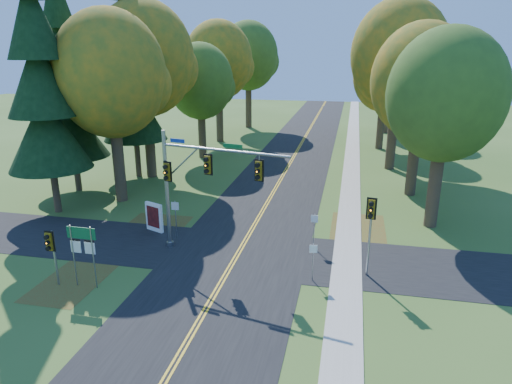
% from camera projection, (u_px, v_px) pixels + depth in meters
% --- Properties ---
extents(ground, '(160.00, 160.00, 0.00)m').
position_uv_depth(ground, '(230.00, 268.00, 24.67)').
color(ground, '#32511C').
rests_on(ground, ground).
extents(road_main, '(8.00, 160.00, 0.02)m').
position_uv_depth(road_main, '(230.00, 268.00, 24.67)').
color(road_main, black).
rests_on(road_main, ground).
extents(road_cross, '(60.00, 6.00, 0.02)m').
position_uv_depth(road_cross, '(239.00, 252.00, 26.53)').
color(road_cross, black).
rests_on(road_cross, ground).
extents(centerline_left, '(0.10, 160.00, 0.01)m').
position_uv_depth(centerline_left, '(228.00, 268.00, 24.68)').
color(centerline_left, gold).
rests_on(centerline_left, road_main).
extents(centerline_right, '(0.10, 160.00, 0.01)m').
position_uv_depth(centerline_right, '(231.00, 268.00, 24.64)').
color(centerline_right, gold).
rests_on(centerline_right, road_main).
extents(sidewalk_east, '(1.60, 160.00, 0.06)m').
position_uv_depth(sidewalk_east, '(346.00, 279.00, 23.44)').
color(sidewalk_east, '#9E998E').
rests_on(sidewalk_east, ground).
extents(leaf_patch_w_near, '(4.00, 6.00, 0.00)m').
position_uv_depth(leaf_patch_w_near, '(149.00, 231.00, 29.68)').
color(leaf_patch_w_near, brown).
rests_on(leaf_patch_w_near, ground).
extents(leaf_patch_e, '(3.50, 8.00, 0.00)m').
position_uv_depth(leaf_patch_e, '(358.00, 235.00, 28.91)').
color(leaf_patch_e, brown).
rests_on(leaf_patch_e, ground).
extents(leaf_patch_w_far, '(3.00, 5.00, 0.00)m').
position_uv_depth(leaf_patch_w_far, '(73.00, 280.00, 23.36)').
color(leaf_patch_w_far, brown).
rests_on(leaf_patch_w_far, ground).
extents(tree_w_a, '(8.00, 8.00, 14.15)m').
position_uv_depth(tree_w_a, '(112.00, 75.00, 32.71)').
color(tree_w_a, '#38281C').
rests_on(tree_w_a, ground).
extents(tree_e_a, '(7.20, 7.20, 12.73)m').
position_uv_depth(tree_e_a, '(447.00, 96.00, 27.95)').
color(tree_e_a, '#38281C').
rests_on(tree_e_a, ground).
extents(tree_w_b, '(8.60, 8.60, 15.38)m').
position_uv_depth(tree_w_b, '(145.00, 59.00, 38.99)').
color(tree_w_b, '#38281C').
rests_on(tree_w_b, ground).
extents(tree_e_b, '(7.60, 7.60, 13.33)m').
position_uv_depth(tree_e_b, '(422.00, 82.00, 34.29)').
color(tree_e_b, '#38281C').
rests_on(tree_e_b, ground).
extents(tree_w_c, '(6.80, 6.80, 11.91)m').
position_uv_depth(tree_w_c, '(201.00, 82.00, 46.92)').
color(tree_w_c, '#38281C').
rests_on(tree_w_c, ground).
extents(tree_e_c, '(8.80, 8.80, 15.79)m').
position_uv_depth(tree_e_c, '(400.00, 55.00, 41.52)').
color(tree_e_c, '#38281C').
rests_on(tree_e_c, ground).
extents(tree_w_d, '(8.20, 8.20, 14.56)m').
position_uv_depth(tree_w_d, '(219.00, 61.00, 54.59)').
color(tree_w_d, '#38281C').
rests_on(tree_w_d, ground).
extents(tree_e_d, '(7.00, 7.00, 12.32)m').
position_uv_depth(tree_e_d, '(385.00, 76.00, 50.93)').
color(tree_e_d, '#38281C').
rests_on(tree_e_d, ground).
extents(tree_w_e, '(8.40, 8.40, 14.97)m').
position_uv_depth(tree_w_e, '(249.00, 56.00, 64.42)').
color(tree_w_e, '#38281C').
rests_on(tree_w_e, ground).
extents(tree_e_e, '(7.80, 7.80, 13.74)m').
position_uv_depth(tree_e_e, '(391.00, 64.00, 60.38)').
color(tree_e_e, '#38281C').
rests_on(tree_e_e, ground).
extents(pine_a, '(5.60, 5.60, 19.48)m').
position_uv_depth(pine_a, '(40.00, 82.00, 30.32)').
color(pine_a, '#38281C').
rests_on(pine_a, ground).
extents(pine_b, '(5.60, 5.60, 17.31)m').
position_uv_depth(pine_b, '(67.00, 90.00, 35.59)').
color(pine_b, '#38281C').
rests_on(pine_b, ground).
extents(pine_c, '(5.60, 5.60, 20.56)m').
position_uv_depth(pine_c, '(130.00, 68.00, 39.18)').
color(pine_c, '#38281C').
rests_on(pine_c, ground).
extents(traffic_mast, '(7.60, 1.87, 7.03)m').
position_uv_depth(traffic_mast, '(194.00, 178.00, 25.21)').
color(traffic_mast, gray).
rests_on(traffic_mast, ground).
extents(east_signal_pole, '(0.50, 0.58, 4.35)m').
position_uv_depth(east_signal_pole, '(371.00, 217.00, 22.77)').
color(east_signal_pole, '#909498').
rests_on(east_signal_pole, ground).
extents(ped_signal_pole, '(0.47, 0.55, 2.99)m').
position_uv_depth(ped_signal_pole, '(51.00, 245.00, 22.15)').
color(ped_signal_pole, '#97999F').
rests_on(ped_signal_pole, ground).
extents(route_sign_cluster, '(1.52, 0.10, 3.25)m').
position_uv_depth(route_sign_cluster, '(82.00, 244.00, 22.12)').
color(route_sign_cluster, gray).
rests_on(route_sign_cluster, ground).
extents(info_kiosk, '(1.35, 0.72, 1.91)m').
position_uv_depth(info_kiosk, '(154.00, 217.00, 29.34)').
color(info_kiosk, white).
rests_on(info_kiosk, ground).
extents(reg_sign_e_north, '(0.41, 0.08, 2.16)m').
position_uv_depth(reg_sign_e_north, '(314.00, 225.00, 26.68)').
color(reg_sign_e_north, gray).
rests_on(reg_sign_e_north, ground).
extents(reg_sign_e_south, '(0.39, 0.09, 2.05)m').
position_uv_depth(reg_sign_e_south, '(313.00, 255.00, 22.96)').
color(reg_sign_e_south, gray).
rests_on(reg_sign_e_south, ground).
extents(reg_sign_w, '(0.47, 0.08, 2.44)m').
position_uv_depth(reg_sign_w, '(175.00, 213.00, 28.09)').
color(reg_sign_w, gray).
rests_on(reg_sign_w, ground).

